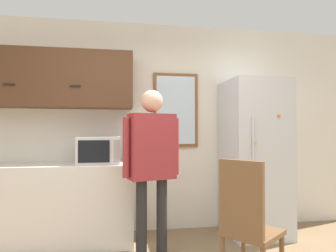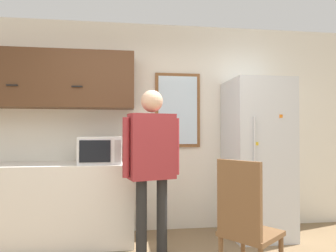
{
  "view_description": "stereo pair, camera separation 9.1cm",
  "coord_description": "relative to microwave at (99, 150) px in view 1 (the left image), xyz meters",
  "views": [
    {
      "loc": [
        -0.36,
        -1.92,
        1.29
      ],
      "look_at": [
        0.14,
        1.09,
        1.34
      ],
      "focal_mm": 32.0,
      "sensor_mm": 36.0,
      "label": 1
    },
    {
      "loc": [
        -0.27,
        -1.93,
        1.29
      ],
      "look_at": [
        0.14,
        1.09,
        1.34
      ],
      "focal_mm": 32.0,
      "sensor_mm": 36.0,
      "label": 2
    }
  ],
  "objects": [
    {
      "name": "person",
      "position": [
        0.55,
        -0.47,
        -0.02
      ],
      "size": [
        0.59,
        0.33,
        1.71
      ],
      "rotation": [
        0.0,
        0.0,
        0.27
      ],
      "color": "black",
      "rests_on": "ground_plane"
    },
    {
      "name": "counter",
      "position": [
        -0.62,
        0.07,
        -0.61
      ],
      "size": [
        2.01,
        0.64,
        0.92
      ],
      "color": "silver",
      "rests_on": "ground_plane"
    },
    {
      "name": "upper_cabinets",
      "position": [
        -0.62,
        0.2,
        0.83
      ],
      "size": [
        2.01,
        0.39,
        0.67
      ],
      "color": "#51331E"
    },
    {
      "name": "window",
      "position": [
        0.96,
        0.38,
        0.5
      ],
      "size": [
        0.6,
        0.05,
        0.97
      ],
      "color": "brown"
    },
    {
      "name": "back_wall",
      "position": [
        0.57,
        0.42,
        0.28
      ],
      "size": [
        6.0,
        0.06,
        2.7
      ],
      "color": "silver",
      "rests_on": "ground_plane"
    },
    {
      "name": "refrigerator",
      "position": [
        1.91,
        0.02,
        -0.11
      ],
      "size": [
        0.71,
        0.74,
        1.92
      ],
      "color": "silver",
      "rests_on": "ground_plane"
    },
    {
      "name": "chair",
      "position": [
        1.24,
        -1.21,
        -0.5
      ],
      "size": [
        0.58,
        0.58,
        1.06
      ],
      "rotation": [
        0.0,
        0.0,
        2.23
      ],
      "color": "brown",
      "rests_on": "ground_plane"
    },
    {
      "name": "microwave",
      "position": [
        0.0,
        0.0,
        0.0
      ],
      "size": [
        0.47,
        0.4,
        0.31
      ],
      "color": "white",
      "rests_on": "counter"
    }
  ]
}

